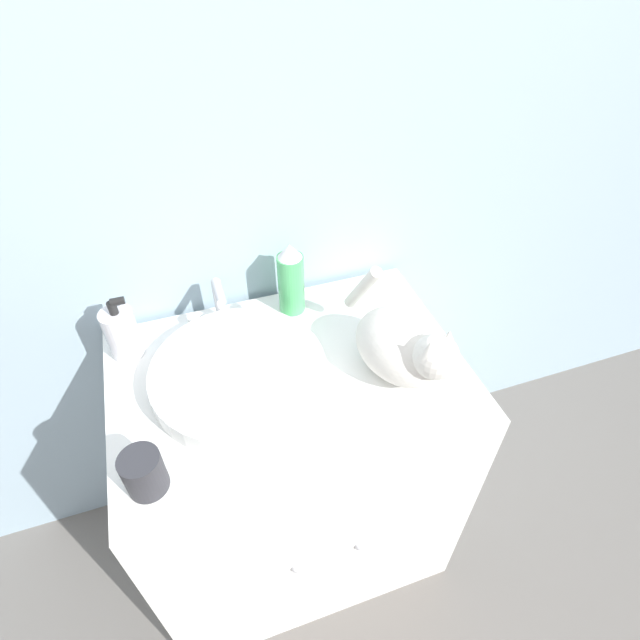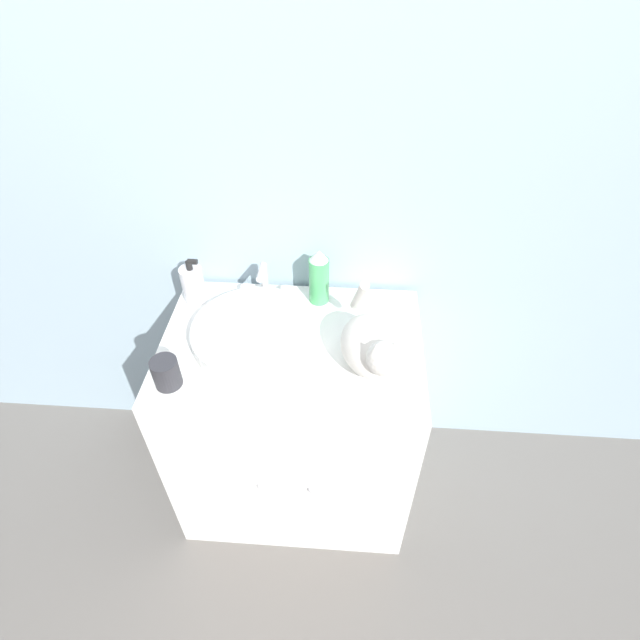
{
  "view_description": "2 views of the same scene",
  "coord_description": "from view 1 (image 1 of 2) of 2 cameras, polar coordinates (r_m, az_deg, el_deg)",
  "views": [
    {
      "loc": [
        -0.17,
        -0.45,
        1.67
      ],
      "look_at": [
        0.07,
        0.28,
        0.95
      ],
      "focal_mm": 28.0,
      "sensor_mm": 36.0,
      "label": 1
    },
    {
      "loc": [
        0.16,
        -0.78,
        1.89
      ],
      "look_at": [
        0.09,
        0.26,
        0.93
      ],
      "focal_mm": 28.0,
      "sensor_mm": 36.0,
      "label": 2
    }
  ],
  "objects": [
    {
      "name": "soap_bottle",
      "position": [
        1.23,
        -21.69,
        -1.34
      ],
      "size": [
        0.07,
        0.07,
        0.16
      ],
      "color": "silver",
      "rests_on": "vanity_cabinet"
    },
    {
      "name": "faucet",
      "position": [
        1.24,
        -11.34,
        1.66
      ],
      "size": [
        0.17,
        0.1,
        0.14
      ],
      "color": "silver",
      "rests_on": "vanity_cabinet"
    },
    {
      "name": "vanity_cabinet",
      "position": [
        1.47,
        -2.87,
        -16.34
      ],
      "size": [
        0.8,
        0.57,
        0.81
      ],
      "color": "white",
      "rests_on": "ground_plane"
    },
    {
      "name": "cup",
      "position": [
        1.0,
        -19.49,
        -16.14
      ],
      "size": [
        0.08,
        0.08,
        0.09
      ],
      "color": "#2D2D33",
      "rests_on": "vanity_cabinet"
    },
    {
      "name": "spray_bottle",
      "position": [
        1.24,
        -3.33,
        4.7
      ],
      "size": [
        0.07,
        0.07,
        0.2
      ],
      "color": "#4CB266",
      "rests_on": "vanity_cabinet"
    },
    {
      "name": "wall_back",
      "position": [
        1.15,
        -9.39,
        21.02
      ],
      "size": [
        6.0,
        0.05,
        2.5
      ],
      "color": "#9EB7C6",
      "rests_on": "ground_plane"
    },
    {
      "name": "ground_plane",
      "position": [
        1.74,
        0.73,
        -30.73
      ],
      "size": [
        8.0,
        8.0,
        0.0
      ],
      "primitive_type": "plane",
      "color": "slate"
    },
    {
      "name": "cat",
      "position": [
        1.1,
        9.63,
        -2.95
      ],
      "size": [
        0.23,
        0.34,
        0.22
      ],
      "rotation": [
        0.0,
        0.0,
        -1.27
      ],
      "color": "silver",
      "rests_on": "vanity_cabinet"
    },
    {
      "name": "sink_basin",
      "position": [
        1.12,
        -9.25,
        -6.07
      ],
      "size": [
        0.39,
        0.39,
        0.05
      ],
      "color": "white",
      "rests_on": "vanity_cabinet"
    }
  ]
}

